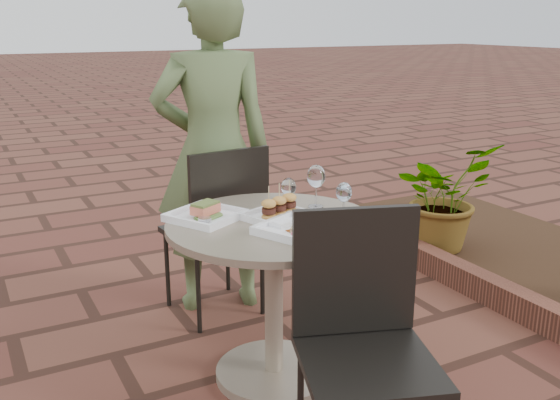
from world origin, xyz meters
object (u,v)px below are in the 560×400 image
chair_near (362,324)px  diner (213,152)px  plate_tuna (298,228)px  cafe_table (274,276)px  chair_far (221,219)px  plate_sliders (279,212)px  plate_salmon (206,214)px

chair_near → diner: diner is taller
plate_tuna → cafe_table: bearing=97.9°
chair_far → plate_sliders: (0.00, -0.64, 0.21)m
diner → plate_sliders: (-0.03, -0.81, -0.11)m
plate_sliders → plate_salmon: bearing=150.8°
diner → plate_salmon: (-0.30, -0.66, -0.12)m
chair_near → plate_tuna: 0.51m
cafe_table → chair_far: (0.03, 0.65, 0.07)m
cafe_table → diner: 0.91m
chair_far → plate_salmon: 0.59m
cafe_table → plate_salmon: 0.39m
chair_near → plate_sliders: size_ratio=2.99×
chair_far → diner: size_ratio=0.53×
chair_near → plate_salmon: 0.87m
chair_far → plate_sliders: chair_far is taller
cafe_table → plate_tuna: plate_tuna is taller
plate_salmon → plate_sliders: bearing=-29.2°
plate_salmon → diner: bearing=65.2°
cafe_table → chair_far: chair_far is taller
plate_sliders → plate_tuna: 0.18m
cafe_table → chair_near: 0.64m
chair_far → plate_salmon: (-0.27, -0.49, 0.20)m
plate_sliders → cafe_table: bearing=-156.1°
cafe_table → chair_far: 0.66m
chair_far → chair_near: (-0.03, -1.29, 0.00)m
chair_near → diner: 1.50m
plate_salmon → plate_sliders: (0.27, -0.15, 0.01)m
cafe_table → plate_tuna: bearing=-82.1°
diner → plate_sliders: bearing=101.5°
cafe_table → diner: bearing=85.4°
chair_far → plate_salmon: bearing=55.4°
diner → plate_tuna: 1.00m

